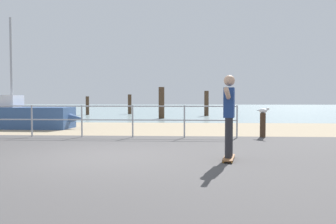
% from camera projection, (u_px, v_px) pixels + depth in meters
% --- Properties ---
extents(ground_plane, '(24.00, 10.00, 0.04)m').
position_uv_depth(ground_plane, '(86.00, 167.00, 6.11)').
color(ground_plane, '#474444').
rests_on(ground_plane, ground).
extents(beach_strip, '(24.00, 6.00, 0.04)m').
position_uv_depth(beach_strip, '(143.00, 128.00, 14.09)').
color(beach_strip, tan).
rests_on(beach_strip, ground).
extents(sea_surface, '(72.00, 50.00, 0.04)m').
position_uv_depth(sea_surface, '(172.00, 108.00, 42.03)').
color(sea_surface, '#849EA3').
rests_on(sea_surface, ground).
extents(railing_fence, '(9.99, 0.05, 1.05)m').
position_uv_depth(railing_fence, '(82.00, 116.00, 10.75)').
color(railing_fence, '#9EA0A5').
rests_on(railing_fence, ground).
extents(sailboat, '(4.98, 1.55, 4.62)m').
position_uv_depth(sailboat, '(23.00, 116.00, 13.92)').
color(sailboat, '#335184').
rests_on(sailboat, ground).
extents(skateboard, '(0.36, 0.82, 0.08)m').
position_uv_depth(skateboard, '(229.00, 158.00, 6.73)').
color(skateboard, brown).
rests_on(skateboard, ground).
extents(skateboarder, '(0.38, 1.43, 1.65)m').
position_uv_depth(skateboarder, '(229.00, 111.00, 6.69)').
color(skateboarder, '#26262B').
rests_on(skateboarder, skateboard).
extents(bollard_short, '(0.18, 0.18, 0.80)m').
position_uv_depth(bollard_short, '(263.00, 125.00, 10.69)').
color(bollard_short, '#422D1E').
rests_on(bollard_short, ground).
extents(seagull, '(0.34, 0.41, 0.18)m').
position_uv_depth(seagull, '(263.00, 111.00, 10.66)').
color(seagull, white).
rests_on(seagull, bollard_short).
extents(groyne_post_0, '(0.25, 0.25, 1.42)m').
position_uv_depth(groyne_post_0, '(87.00, 106.00, 25.28)').
color(groyne_post_0, '#422D1E').
rests_on(groyne_post_0, ground).
extents(groyne_post_1, '(0.29, 0.29, 1.58)m').
position_uv_depth(groyne_post_1, '(130.00, 104.00, 26.62)').
color(groyne_post_1, '#422D1E').
rests_on(groyne_post_1, ground).
extents(groyne_post_2, '(0.36, 0.36, 1.97)m').
position_uv_depth(groyne_post_2, '(161.00, 103.00, 20.67)').
color(groyne_post_2, '#422D1E').
rests_on(groyne_post_2, ground).
extents(groyne_post_3, '(0.31, 0.31, 1.80)m').
position_uv_depth(groyne_post_3, '(206.00, 103.00, 23.79)').
color(groyne_post_3, '#422D1E').
rests_on(groyne_post_3, ground).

